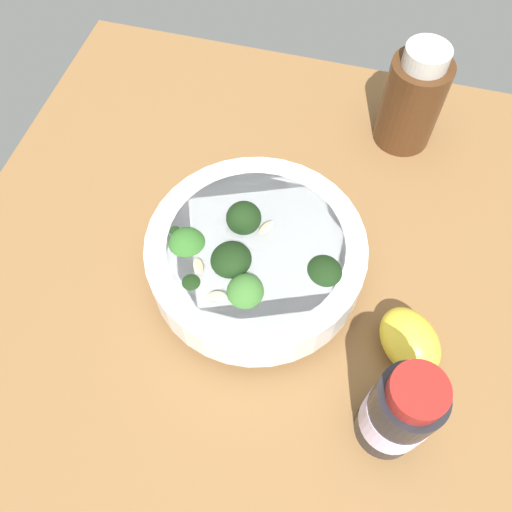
% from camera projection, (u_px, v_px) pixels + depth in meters
% --- Properties ---
extents(ground_plane, '(0.65, 0.65, 0.03)m').
position_uv_depth(ground_plane, '(248.00, 251.00, 0.63)').
color(ground_plane, brown).
extents(bowl_of_broccoli, '(0.23, 0.23, 0.10)m').
position_uv_depth(bowl_of_broccoli, '(254.00, 256.00, 0.55)').
color(bowl_of_broccoli, white).
rests_on(bowl_of_broccoli, ground_plane).
extents(lemon_wedge, '(0.09, 0.09, 0.05)m').
position_uv_depth(lemon_wedge, '(410.00, 341.00, 0.52)').
color(lemon_wedge, yellow).
rests_on(lemon_wedge, ground_plane).
extents(bottle_tall, '(0.06, 0.06, 0.13)m').
position_uv_depth(bottle_tall, '(398.00, 413.00, 0.46)').
color(bottle_tall, black).
rests_on(bottle_tall, ground_plane).
extents(bottle_short, '(0.07, 0.07, 0.14)m').
position_uv_depth(bottle_short, '(413.00, 99.00, 0.64)').
color(bottle_short, '#472814').
rests_on(bottle_short, ground_plane).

